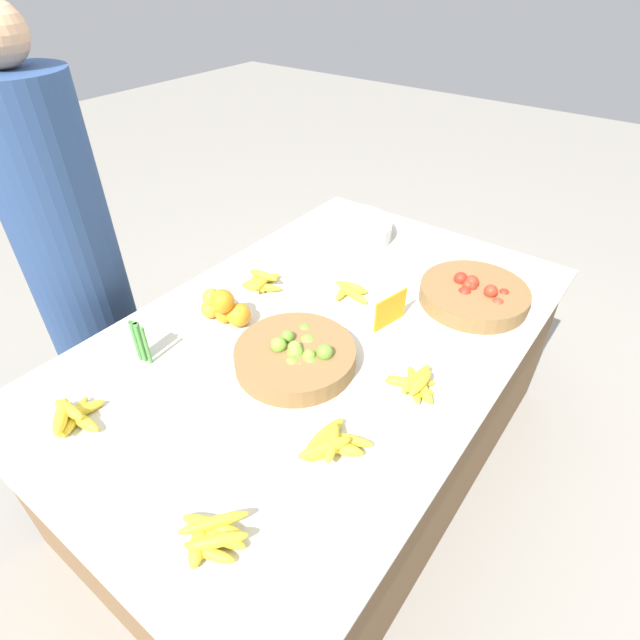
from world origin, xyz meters
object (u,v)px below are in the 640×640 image
lime_bowl (296,356)px  vendor_person (76,269)px  metal_bowl (349,229)px  tomato_basket (474,294)px  price_sign (390,310)px

lime_bowl → vendor_person: 0.96m
vendor_person → metal_bowl: bearing=-32.4°
metal_bowl → tomato_basket: bearing=-102.5°
metal_bowl → price_sign: price_sign is taller
metal_bowl → lime_bowl: bearing=-156.5°
metal_bowl → vendor_person: 1.12m
vendor_person → lime_bowl: bearing=-81.0°
lime_bowl → tomato_basket: size_ratio=0.97×
lime_bowl → metal_bowl: (0.79, 0.34, 0.00)m
tomato_basket → vendor_person: bearing=122.7°
lime_bowl → price_sign: bearing=-19.7°
lime_bowl → vendor_person: bearing=99.0°
tomato_basket → price_sign: bearing=149.1°
price_sign → tomato_basket: bearing=-18.6°
metal_bowl → vendor_person: size_ratio=0.23×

